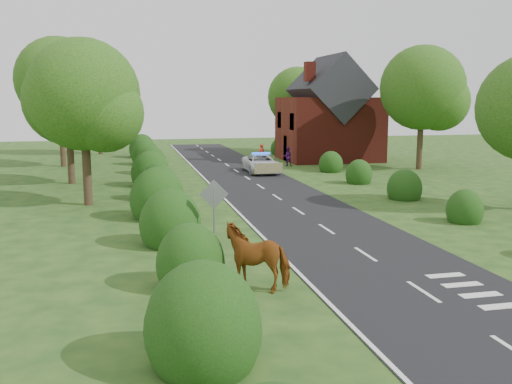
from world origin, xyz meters
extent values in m
plane|color=#1F3F17|center=(0.00, 0.00, 0.00)|extent=(120.00, 120.00, 0.00)
cube|color=black|center=(0.00, 15.00, 0.01)|extent=(6.00, 70.00, 0.02)
cube|color=white|center=(0.00, -4.00, 0.03)|extent=(0.12, 1.80, 0.01)
cube|color=white|center=(0.00, 0.00, 0.03)|extent=(0.12, 1.80, 0.01)
cube|color=white|center=(0.00, 4.00, 0.03)|extent=(0.12, 1.80, 0.01)
cube|color=white|center=(0.00, 8.00, 0.03)|extent=(0.12, 1.80, 0.01)
cube|color=white|center=(0.00, 12.00, 0.03)|extent=(0.12, 1.80, 0.01)
cube|color=white|center=(0.00, 16.00, 0.03)|extent=(0.12, 1.80, 0.01)
cube|color=white|center=(0.00, 20.00, 0.03)|extent=(0.12, 1.80, 0.01)
cube|color=white|center=(0.00, 24.00, 0.03)|extent=(0.12, 1.80, 0.01)
cube|color=white|center=(0.00, 28.00, 0.03)|extent=(0.12, 1.80, 0.01)
cube|color=white|center=(0.00, 32.00, 0.03)|extent=(0.12, 1.80, 0.01)
cube|color=white|center=(0.00, 36.00, 0.03)|extent=(0.12, 1.80, 0.01)
cube|color=white|center=(0.00, 40.00, 0.03)|extent=(0.12, 1.80, 0.01)
cube|color=white|center=(0.00, 44.00, 0.03)|extent=(0.12, 1.80, 0.01)
cube|color=white|center=(0.00, 48.00, 0.03)|extent=(0.12, 1.80, 0.01)
cube|color=white|center=(-2.90, 15.00, 0.03)|extent=(0.12, 70.00, 0.01)
cube|color=white|center=(1.40, -5.50, 0.03)|extent=(1.20, 0.35, 0.01)
cube|color=white|center=(1.40, -4.60, 0.03)|extent=(1.20, 0.35, 0.01)
cube|color=white|center=(1.40, -3.70, 0.03)|extent=(1.20, 0.35, 0.01)
cube|color=white|center=(1.40, -2.80, 0.03)|extent=(1.20, 0.35, 0.01)
ellipsoid|color=#183313|center=(-6.60, -7.00, 0.77)|extent=(2.40, 2.52, 2.80)
ellipsoid|color=#183313|center=(-6.30, -2.00, 0.66)|extent=(2.00, 2.10, 2.40)
ellipsoid|color=#183313|center=(-6.50, 3.00, 0.74)|extent=(2.30, 2.41, 2.70)
ellipsoid|color=#183313|center=(-6.70, 8.00, 0.83)|extent=(2.50, 2.62, 3.00)
ellipsoid|color=#183313|center=(-6.40, 13.00, 0.69)|extent=(2.10, 2.20, 2.50)
ellipsoid|color=#183313|center=(-6.60, 18.00, 0.77)|extent=(2.40, 2.52, 2.80)
ellipsoid|color=#183313|center=(-6.30, 24.00, 0.72)|extent=(2.20, 2.31, 2.60)
ellipsoid|color=#183313|center=(-6.50, 30.00, 0.74)|extent=(2.30, 2.41, 2.70)
ellipsoid|color=#183313|center=(-6.60, 36.00, 0.77)|extent=(2.40, 2.52, 2.80)
ellipsoid|color=#183313|center=(6.40, 4.00, 0.52)|extent=(1.60, 1.68, 1.90)
ellipsoid|color=#183313|center=(6.60, 10.00, 0.58)|extent=(1.90, 2.00, 2.10)
ellipsoid|color=#183313|center=(6.50, 16.00, 0.55)|extent=(1.70, 1.78, 2.00)
ellipsoid|color=#183313|center=(6.80, 22.00, 0.55)|extent=(1.80, 1.89, 2.00)
ellipsoid|color=#183313|center=(6.60, 36.00, 0.55)|extent=(1.70, 1.78, 2.00)
cylinder|color=#332316|center=(-10.00, 12.00, 1.98)|extent=(0.44, 0.44, 3.96)
sphere|color=#113A0F|center=(-10.00, 12.00, 5.58)|extent=(5.60, 5.60, 5.60)
sphere|color=#548623|center=(-9.02, 11.44, 4.68)|extent=(3.92, 3.92, 3.92)
cylinder|color=#332316|center=(-11.50, 20.00, 1.87)|extent=(0.44, 0.44, 3.74)
sphere|color=#113A0F|center=(-11.50, 20.00, 5.27)|extent=(5.60, 5.60, 5.60)
sphere|color=#548623|center=(-10.52, 19.44, 4.42)|extent=(3.92, 3.92, 3.92)
cylinder|color=#332316|center=(-13.00, 30.00, 2.42)|extent=(0.44, 0.44, 4.84)
sphere|color=#113A0F|center=(-13.00, 30.00, 6.82)|extent=(6.80, 6.80, 6.80)
sphere|color=#548623|center=(-11.81, 29.32, 5.72)|extent=(4.76, 4.76, 4.76)
cylinder|color=#332316|center=(-10.50, 40.00, 2.09)|extent=(0.44, 0.44, 4.18)
sphere|color=#113A0F|center=(-10.50, 40.00, 5.89)|extent=(6.00, 6.00, 6.00)
sphere|color=#548623|center=(-9.45, 39.40, 4.94)|extent=(4.20, 4.20, 4.20)
cylinder|color=#332316|center=(14.00, 22.00, 2.20)|extent=(0.44, 0.44, 4.40)
sphere|color=#113A0F|center=(14.00, 22.00, 6.20)|extent=(6.40, 6.40, 6.40)
sphere|color=#548623|center=(15.12, 21.36, 5.20)|extent=(4.48, 4.48, 4.48)
cylinder|color=#332316|center=(9.00, 38.00, 1.98)|extent=(0.44, 0.44, 3.96)
sphere|color=#113A0F|center=(9.00, 38.00, 5.58)|extent=(6.00, 6.00, 6.00)
sphere|color=#548623|center=(10.05, 37.40, 4.68)|extent=(4.20, 4.20, 4.20)
cylinder|color=gray|center=(-5.00, 2.00, 1.10)|extent=(0.08, 0.08, 2.20)
cube|color=gray|center=(-5.00, 2.00, 2.00)|extent=(1.06, 0.04, 1.06)
cube|color=maroon|center=(9.50, 30.00, 2.75)|extent=(8.00, 7.00, 5.50)
cube|color=black|center=(9.50, 30.00, 6.20)|extent=(5.94, 7.40, 5.94)
cube|color=maroon|center=(7.00, 28.00, 7.60)|extent=(0.80, 0.80, 1.60)
imported|color=brown|center=(-4.45, -2.56, 0.79)|extent=(2.49, 1.81, 1.58)
imported|color=silver|center=(1.61, 22.69, 0.67)|extent=(2.28, 4.85, 1.34)
cube|color=yellow|center=(1.58, 20.25, 0.60)|extent=(2.00, 0.08, 0.74)
cube|color=blue|center=(1.61, 22.69, 1.42)|extent=(1.34, 0.29, 0.14)
imported|color=red|center=(2.89, 28.01, 0.84)|extent=(0.72, 0.59, 1.69)
imported|color=#401051|center=(4.65, 26.20, 0.76)|extent=(0.76, 0.61, 1.53)
camera|label=1|loc=(-7.98, -17.90, 5.36)|focal=40.00mm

